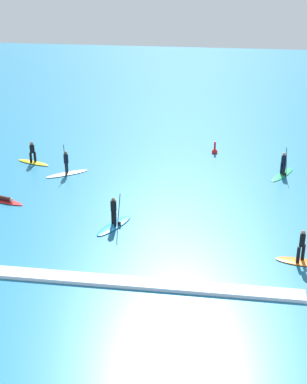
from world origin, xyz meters
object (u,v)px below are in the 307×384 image
(surfer_on_orange_board, at_px, (301,255))
(surfer_on_blue_board, at_px, (114,220))
(surfer_on_green_board, at_px, (283,169))
(surfer_on_red_board, at_px, (2,200))
(marker_buoy, at_px, (215,151))
(surfer_on_white_board, at_px, (67,169))
(surfer_on_yellow_board, at_px, (33,158))

(surfer_on_orange_board, relative_size, surfer_on_blue_board, 0.82)
(surfer_on_green_board, bearing_deg, surfer_on_blue_board, -18.74)
(surfer_on_red_board, xyz_separation_m, surfer_on_green_board, (18.20, 7.09, 0.34))
(surfer_on_green_board, xyz_separation_m, marker_buoy, (-5.01, 3.92, -0.27))
(surfer_on_white_board, bearing_deg, surfer_on_blue_board, 87.42)
(surfer_on_yellow_board, relative_size, surfer_on_blue_board, 0.92)
(surfer_on_blue_board, distance_m, marker_buoy, 14.42)
(surfer_on_blue_board, bearing_deg, surfer_on_white_board, 59.57)
(surfer_on_red_board, distance_m, surfer_on_green_board, 19.54)
(surfer_on_green_board, bearing_deg, surfer_on_yellow_board, -60.49)
(surfer_on_yellow_board, height_order, marker_buoy, surfer_on_yellow_board)
(surfer_on_orange_board, bearing_deg, surfer_on_blue_board, -5.32)
(surfer_on_red_board, bearing_deg, marker_buoy, 56.64)
(surfer_on_orange_board, height_order, surfer_on_green_board, surfer_on_green_board)
(marker_buoy, bearing_deg, surfer_on_orange_board, -72.47)
(surfer_on_white_board, relative_size, surfer_on_yellow_board, 1.03)
(surfer_on_orange_board, xyz_separation_m, surfer_on_white_board, (-15.43, 10.03, -0.02))
(surfer_on_white_board, distance_m, surfer_on_blue_board, 8.98)
(surfer_on_white_board, bearing_deg, surfer_on_green_board, 150.79)
(surfer_on_white_board, height_order, marker_buoy, surfer_on_white_board)
(surfer_on_red_board, distance_m, marker_buoy, 17.18)
(surfer_on_yellow_board, relative_size, surfer_on_green_board, 0.90)
(surfer_on_orange_board, relative_size, surfer_on_yellow_board, 0.90)
(surfer_on_yellow_board, xyz_separation_m, surfer_on_red_board, (0.36, -6.85, -0.33))
(surfer_on_blue_board, bearing_deg, surfer_on_orange_board, -78.70)
(surfer_on_yellow_board, bearing_deg, marker_buoy, 36.17)
(surfer_on_green_board, bearing_deg, surfer_on_red_board, -39.94)
(surfer_on_blue_board, xyz_separation_m, marker_buoy, (5.33, 13.39, -0.24))
(surfer_on_orange_board, xyz_separation_m, surfer_on_red_board, (-18.24, 4.99, -0.33))
(surfer_on_yellow_board, relative_size, surfer_on_red_board, 0.88)
(surfer_on_green_board, bearing_deg, surfer_on_orange_board, 28.95)
(surfer_on_orange_board, bearing_deg, marker_buoy, -63.72)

